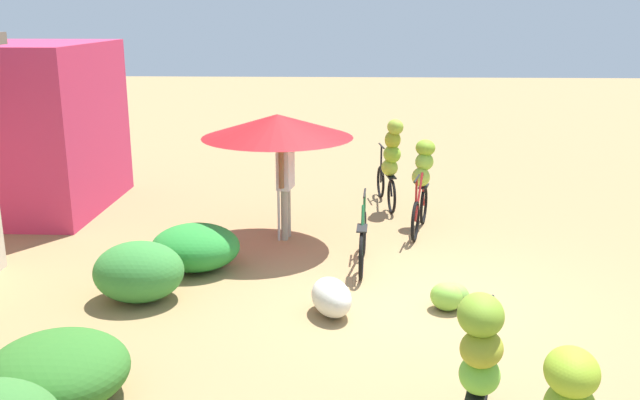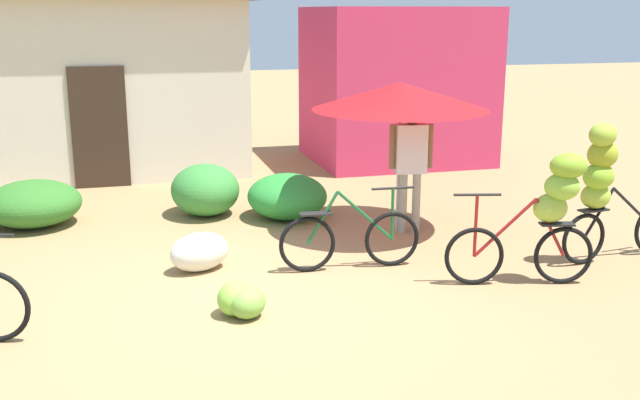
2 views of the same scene
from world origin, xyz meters
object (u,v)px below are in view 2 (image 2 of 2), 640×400
object	(u,v)px
banana_pile_on_ground	(241,300)
person_vendor	(411,157)
shop_pink	(395,85)
building_low	(98,82)
bicycle_center_loaded	(350,239)
bicycle_by_shop	(547,207)
bicycle_rightmost	(605,184)
produce_sack	(200,252)
market_umbrella	(400,96)

from	to	relation	value
banana_pile_on_ground	person_vendor	size ratio (longest dim) A/B	0.37
shop_pink	banana_pile_on_ground	bearing A→B (deg)	-120.93
building_low	bicycle_center_loaded	bearing A→B (deg)	-66.51
bicycle_by_shop	bicycle_rightmost	world-z (taller)	bicycle_rightmost
bicycle_center_loaded	person_vendor	xyz separation A→B (m)	(1.19, 1.18, 0.67)
shop_pink	produce_sack	distance (m)	7.26
building_low	shop_pink	size ratio (longest dim) A/B	1.74
building_low	shop_pink	xyz separation A→B (m)	(5.56, -0.38, -0.15)
bicycle_by_shop	bicycle_rightmost	xyz separation A→B (m)	(1.03, 0.46, 0.09)
market_umbrella	bicycle_rightmost	world-z (taller)	market_umbrella
bicycle_center_loaded	bicycle_by_shop	world-z (taller)	bicycle_by_shop
produce_sack	person_vendor	size ratio (longest dim) A/B	0.42
market_umbrella	produce_sack	xyz separation A→B (m)	(-2.73, -0.89, -1.59)
shop_pink	person_vendor	world-z (taller)	shop_pink
building_low	produce_sack	bearing A→B (deg)	-79.51
banana_pile_on_ground	bicycle_rightmost	bearing A→B (deg)	6.50
bicycle_by_shop	banana_pile_on_ground	world-z (taller)	bicycle_by_shop
shop_pink	bicycle_rightmost	world-z (taller)	shop_pink
person_vendor	banana_pile_on_ground	bearing A→B (deg)	-139.82
shop_pink	building_low	bearing A→B (deg)	176.05
bicycle_by_shop	bicycle_rightmost	size ratio (longest dim) A/B	0.93
building_low	bicycle_center_loaded	xyz separation A→B (m)	(2.77, -6.38, -1.27)
shop_pink	produce_sack	xyz separation A→B (m)	(-4.45, -5.60, -1.25)
produce_sack	bicycle_center_loaded	bearing A→B (deg)	-13.34
building_low	bicycle_center_loaded	size ratio (longest dim) A/B	3.40
shop_pink	bicycle_by_shop	xyz separation A→B (m)	(-0.92, -6.99, -0.62)
bicycle_by_shop	banana_pile_on_ground	size ratio (longest dim) A/B	2.54
banana_pile_on_ground	bicycle_center_loaded	bearing A→B (deg)	35.73
bicycle_rightmost	banana_pile_on_ground	distance (m)	4.41
building_low	produce_sack	distance (m)	6.25
building_low	banana_pile_on_ground	distance (m)	7.67
market_umbrella	produce_sack	size ratio (longest dim) A/B	3.27
market_umbrella	bicycle_by_shop	distance (m)	2.60
building_low	bicycle_rightmost	distance (m)	8.96
shop_pink	bicycle_by_shop	size ratio (longest dim) A/B	2.03
market_umbrella	banana_pile_on_ground	distance (m)	3.77
shop_pink	bicycle_center_loaded	distance (m)	6.71
bicycle_rightmost	produce_sack	size ratio (longest dim) A/B	2.42
banana_pile_on_ground	person_vendor	world-z (taller)	person_vendor
market_umbrella	banana_pile_on_ground	size ratio (longest dim) A/B	3.69
bicycle_center_loaded	bicycle_by_shop	distance (m)	2.17
bicycle_by_shop	banana_pile_on_ground	bearing A→B (deg)	-179.50
building_low	market_umbrella	world-z (taller)	building_low
person_vendor	bicycle_center_loaded	bearing A→B (deg)	-135.17
market_umbrella	banana_pile_on_ground	xyz separation A→B (m)	(-2.48, -2.31, -1.65)
building_low	bicycle_by_shop	distance (m)	8.75
bicycle_center_loaded	market_umbrella	bearing A→B (deg)	50.48
bicycle_rightmost	banana_pile_on_ground	world-z (taller)	bicycle_rightmost
building_low	bicycle_center_loaded	world-z (taller)	building_low
shop_pink	bicycle_center_loaded	bearing A→B (deg)	-114.90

